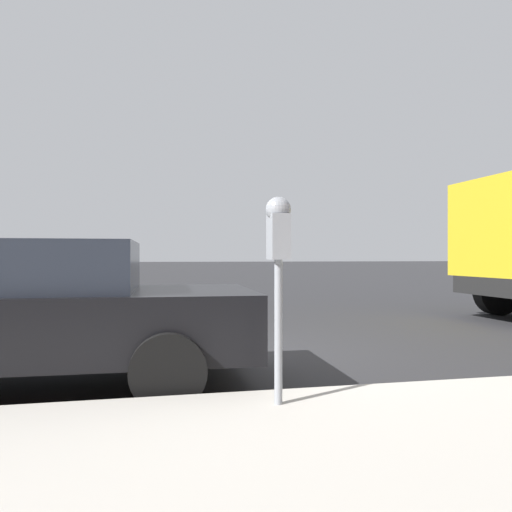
% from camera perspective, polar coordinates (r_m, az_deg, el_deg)
% --- Properties ---
extents(ground_plane, '(220.00, 220.00, 0.00)m').
position_cam_1_polar(ground_plane, '(6.36, -6.38, -11.54)').
color(ground_plane, '#2B2B2D').
extents(parking_meter, '(0.21, 0.19, 1.55)m').
position_cam_1_polar(parking_meter, '(3.72, 2.57, 1.18)').
color(parking_meter, gray).
rests_on(parking_meter, sidewalk).
extents(car_black, '(2.12, 4.49, 1.42)m').
position_cam_1_polar(car_black, '(5.30, -25.74, -5.58)').
color(car_black, black).
rests_on(car_black, ground_plane).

